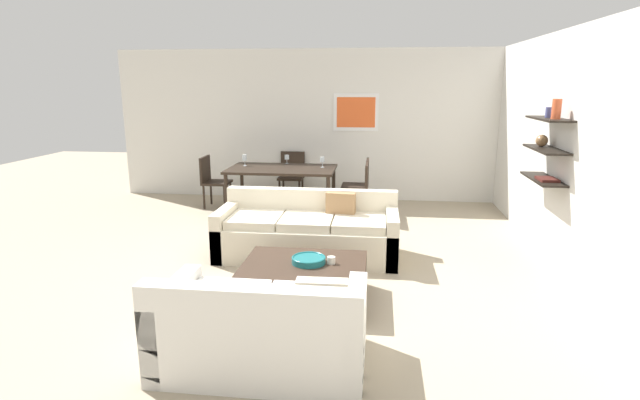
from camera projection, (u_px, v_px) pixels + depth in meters
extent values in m
plane|color=tan|center=(296.00, 265.00, 5.82)|extent=(18.00, 18.00, 0.00)
cube|color=silver|center=(344.00, 126.00, 8.89)|extent=(8.40, 0.06, 2.70)
cube|color=white|center=(356.00, 112.00, 8.76)|extent=(0.80, 0.02, 0.66)
cube|color=#E55926|center=(356.00, 112.00, 8.75)|extent=(0.68, 0.01, 0.53)
cube|color=silver|center=(559.00, 149.00, 5.74)|extent=(0.06, 8.20, 2.70)
cube|color=black|center=(549.00, 119.00, 5.61)|extent=(0.28, 0.90, 0.02)
cube|color=black|center=(546.00, 149.00, 5.69)|extent=(0.28, 0.90, 0.02)
cube|color=black|center=(543.00, 179.00, 5.77)|extent=(0.28, 0.90, 0.02)
cylinder|color=#D85933|center=(557.00, 109.00, 5.38)|extent=(0.10, 0.10, 0.22)
sphere|color=olive|center=(542.00, 141.00, 5.84)|extent=(0.14, 0.14, 0.14)
cylinder|color=#4C518C|center=(548.00, 112.00, 5.64)|extent=(0.07, 0.07, 0.12)
cube|color=#4C1E19|center=(547.00, 179.00, 5.62)|extent=(0.20, 0.28, 0.03)
cube|color=beige|center=(308.00, 240.00, 6.05)|extent=(2.19, 0.90, 0.42)
cube|color=beige|center=(312.00, 203.00, 6.32)|extent=(2.19, 0.16, 0.36)
cube|color=beige|center=(227.00, 230.00, 6.15)|extent=(0.14, 0.90, 0.60)
cube|color=beige|center=(392.00, 236.00, 5.91)|extent=(0.14, 0.90, 0.60)
cube|color=beige|center=(256.00, 219.00, 6.03)|extent=(0.62, 0.70, 0.10)
cube|color=beige|center=(307.00, 221.00, 5.95)|extent=(0.62, 0.70, 0.10)
cube|color=beige|center=(360.00, 223.00, 5.88)|extent=(0.62, 0.70, 0.10)
cube|color=#99724C|center=(341.00, 207.00, 6.10)|extent=(0.37, 0.16, 0.36)
cube|color=white|center=(263.00, 338.00, 3.74)|extent=(1.54, 0.90, 0.42)
cube|color=white|center=(249.00, 312.00, 3.29)|extent=(1.54, 0.16, 0.36)
cube|color=white|center=(355.00, 332.00, 3.63)|extent=(0.14, 0.90, 0.60)
cube|color=white|center=(174.00, 322.00, 3.80)|extent=(0.14, 0.90, 0.60)
cube|color=white|center=(305.00, 306.00, 3.68)|extent=(0.61, 0.70, 0.10)
cube|color=white|center=(223.00, 302.00, 3.75)|extent=(0.61, 0.70, 0.10)
cube|color=beige|center=(322.00, 304.00, 3.41)|extent=(0.36, 0.13, 0.36)
cube|color=#38281E|center=(304.00, 282.00, 4.84)|extent=(1.20, 0.93, 0.38)
cylinder|color=#19666B|center=(309.00, 260.00, 4.81)|extent=(0.33, 0.33, 0.05)
torus|color=#19666B|center=(309.00, 258.00, 4.80)|extent=(0.34, 0.34, 0.02)
cylinder|color=silver|center=(331.00, 260.00, 4.79)|extent=(0.08, 0.08, 0.07)
cube|color=black|center=(282.00, 169.00, 8.03)|extent=(1.74, 1.03, 0.04)
cylinder|color=black|center=(226.00, 196.00, 7.77)|extent=(0.06, 0.06, 0.71)
cylinder|color=black|center=(328.00, 199.00, 7.58)|extent=(0.06, 0.06, 0.71)
cylinder|color=black|center=(242.00, 185.00, 8.65)|extent=(0.06, 0.06, 0.71)
cylinder|color=black|center=(334.00, 187.00, 8.46)|extent=(0.06, 0.06, 0.71)
cube|color=black|center=(291.00, 178.00, 8.91)|extent=(0.44, 0.44, 0.04)
cube|color=black|center=(293.00, 163.00, 9.04)|extent=(0.44, 0.04, 0.43)
cylinder|color=black|center=(280.00, 192.00, 8.80)|extent=(0.04, 0.04, 0.41)
cylinder|color=black|center=(299.00, 192.00, 8.76)|extent=(0.04, 0.04, 0.41)
cylinder|color=black|center=(283.00, 188.00, 9.15)|extent=(0.04, 0.04, 0.41)
cylinder|color=black|center=(302.00, 188.00, 9.11)|extent=(0.04, 0.04, 0.41)
cube|color=black|center=(355.00, 186.00, 8.19)|extent=(0.44, 0.44, 0.04)
cube|color=black|center=(367.00, 172.00, 8.11)|extent=(0.04, 0.44, 0.43)
cylinder|color=black|center=(345.00, 196.00, 8.43)|extent=(0.04, 0.04, 0.41)
cylinder|color=black|center=(343.00, 201.00, 8.08)|extent=(0.04, 0.04, 0.41)
cylinder|color=black|center=(366.00, 197.00, 8.39)|extent=(0.04, 0.04, 0.41)
cylinder|color=black|center=(365.00, 202.00, 8.04)|extent=(0.04, 0.04, 0.41)
cube|color=black|center=(217.00, 183.00, 8.46)|extent=(0.44, 0.44, 0.04)
cube|color=black|center=(205.00, 169.00, 8.43)|extent=(0.04, 0.44, 0.43)
cylinder|color=black|center=(224.00, 198.00, 8.32)|extent=(0.04, 0.04, 0.41)
cylinder|color=black|center=(231.00, 193.00, 8.67)|extent=(0.04, 0.04, 0.41)
cylinder|color=black|center=(204.00, 197.00, 8.36)|extent=(0.04, 0.04, 0.41)
cylinder|color=black|center=(211.00, 193.00, 8.71)|extent=(0.04, 0.04, 0.41)
cube|color=black|center=(353.00, 192.00, 7.74)|extent=(0.44, 0.44, 0.04)
cube|color=black|center=(367.00, 178.00, 7.66)|extent=(0.04, 0.44, 0.43)
cylinder|color=black|center=(343.00, 203.00, 7.99)|extent=(0.04, 0.04, 0.41)
cylinder|color=black|center=(341.00, 208.00, 7.64)|extent=(0.04, 0.04, 0.41)
cylinder|color=black|center=(365.00, 203.00, 7.94)|extent=(0.04, 0.04, 0.41)
cylinder|color=black|center=(364.00, 209.00, 7.60)|extent=(0.04, 0.04, 0.41)
cylinder|color=silver|center=(287.00, 163.00, 8.46)|extent=(0.06, 0.06, 0.01)
cylinder|color=silver|center=(287.00, 161.00, 8.46)|extent=(0.01, 0.01, 0.07)
cylinder|color=silver|center=(287.00, 157.00, 8.44)|extent=(0.08, 0.08, 0.08)
cylinder|color=silver|center=(245.00, 166.00, 8.22)|extent=(0.06, 0.06, 0.01)
cylinder|color=silver|center=(245.00, 163.00, 8.21)|extent=(0.01, 0.01, 0.08)
cylinder|color=silver|center=(245.00, 158.00, 8.19)|extent=(0.07, 0.07, 0.10)
cylinder|color=silver|center=(322.00, 167.00, 8.07)|extent=(0.06, 0.06, 0.01)
cylinder|color=silver|center=(322.00, 164.00, 8.06)|extent=(0.01, 0.01, 0.09)
cylinder|color=silver|center=(322.00, 159.00, 8.04)|extent=(0.07, 0.07, 0.08)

